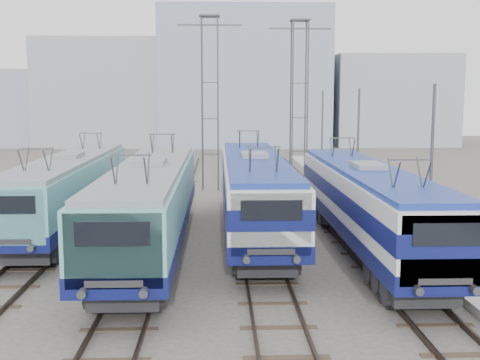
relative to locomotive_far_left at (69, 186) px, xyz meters
The scene contains 14 objects.
ground 11.49m from the locomotive_far_left, 53.25° to the right, with size 160.00×160.00×0.00m, color #514C47.
platform 17.10m from the locomotive_far_left, ahead, with size 4.00×70.00×0.30m, color #9E9E99.
locomotive_far_left is the anchor object (origin of this frame).
locomotive_center_left 6.53m from the locomotive_far_left, 46.46° to the right, with size 2.90×18.31×3.45m.
locomotive_center_right 9.13m from the locomotive_far_left, ahead, with size 2.89×18.25×3.43m.
locomotive_far_right 14.39m from the locomotive_far_left, 20.28° to the right, with size 2.79×17.62×3.31m.
catenary_tower_west 15.28m from the locomotive_far_left, 62.49° to the left, with size 4.50×1.20×12.00m.
catenary_tower_east 20.48m from the locomotive_far_left, 48.47° to the left, with size 4.50×1.20×12.00m.
mast_front 16.94m from the locomotive_far_left, 24.63° to the right, with size 0.12×0.12×7.00m, color #3F4247.
mast_mid 16.19m from the locomotive_far_left, 17.91° to the left, with size 0.12×0.12×7.00m, color #3F4247.
mast_rear 22.91m from the locomotive_far_left, 47.86° to the left, with size 0.12×0.12×7.00m, color #3F4247.
building_west 53.67m from the locomotive_far_left, 97.79° to the left, with size 18.00×12.00×14.00m, color #9198A1.
building_center 54.47m from the locomotive_far_left, 78.53° to the left, with size 22.00×14.00×18.00m, color #8A94AA.
building_east 61.36m from the locomotive_far_left, 59.86° to the left, with size 16.00×12.00×12.00m, color #9198A1.
Camera 1 is at (0.56, -20.26, 6.51)m, focal length 45.00 mm.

